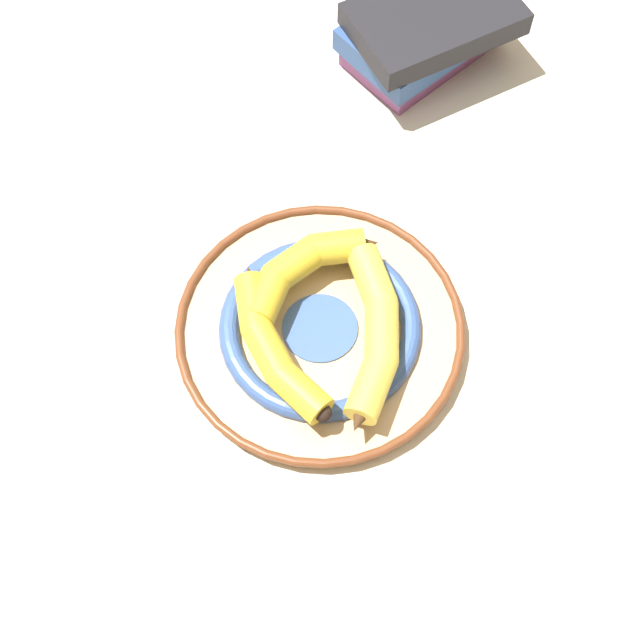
# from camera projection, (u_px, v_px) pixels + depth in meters

# --- Properties ---
(ground_plane) EXTENTS (2.80, 2.80, 0.00)m
(ground_plane) POSITION_uv_depth(u_px,v_px,m) (330.00, 312.00, 0.97)
(ground_plane) COLOR beige
(decorative_bowl) EXTENTS (0.31, 0.31, 0.03)m
(decorative_bowl) POSITION_uv_depth(u_px,v_px,m) (320.00, 329.00, 0.94)
(decorative_bowl) COLOR tan
(decorative_bowl) RESTS_ON ground_plane
(banana_a) EXTENTS (0.12, 0.19, 0.03)m
(banana_a) POSITION_uv_depth(u_px,v_px,m) (375.00, 335.00, 0.90)
(banana_a) COLOR yellow
(banana_a) RESTS_ON decorative_bowl
(banana_b) EXTENTS (0.10, 0.17, 0.04)m
(banana_b) POSITION_uv_depth(u_px,v_px,m) (303.00, 267.00, 0.94)
(banana_b) COLOR gold
(banana_b) RESTS_ON decorative_bowl
(banana_c) EXTENTS (0.17, 0.12, 0.03)m
(banana_c) POSITION_uv_depth(u_px,v_px,m) (272.00, 346.00, 0.90)
(banana_c) COLOR gold
(banana_c) RESTS_ON decorative_bowl
(book_stack) EXTENTS (0.21, 0.23, 0.09)m
(book_stack) POSITION_uv_depth(u_px,v_px,m) (427.00, 30.00, 1.09)
(book_stack) COLOR #753D70
(book_stack) RESTS_ON ground_plane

